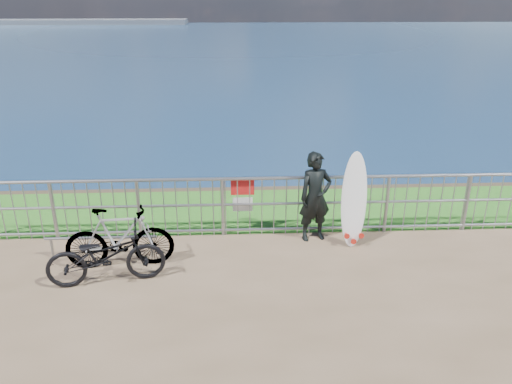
{
  "coord_description": "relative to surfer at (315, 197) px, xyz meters",
  "views": [
    {
      "loc": [
        -0.29,
        -6.67,
        4.13
      ],
      "look_at": [
        0.08,
        1.2,
        1.0
      ],
      "focal_mm": 35.0,
      "sensor_mm": 36.0,
      "label": 1
    }
  ],
  "objects": [
    {
      "name": "grass_strip",
      "position": [
        -1.14,
        1.31,
        -0.8
      ],
      "size": [
        120.0,
        120.0,
        0.0
      ],
      "primitive_type": "plane",
      "color": "#28701F",
      "rests_on": "ground"
    },
    {
      "name": "seascape",
      "position": [
        -44.89,
        146.1,
        -4.84
      ],
      "size": [
        260.0,
        260.0,
        5.0
      ],
      "color": "brown",
      "rests_on": "ground"
    },
    {
      "name": "surfboard",
      "position": [
        0.64,
        -0.22,
        -0.04
      ],
      "size": [
        0.5,
        0.46,
        1.67
      ],
      "color": "white",
      "rests_on": "ground"
    },
    {
      "name": "bike_rack",
      "position": [
        -3.66,
        -0.52,
        -0.5
      ],
      "size": [
        1.85,
        0.05,
        0.38
      ],
      "color": "gray",
      "rests_on": "ground"
    },
    {
      "name": "bicycle_near",
      "position": [
        -3.38,
        -1.33,
        -0.35
      ],
      "size": [
        1.84,
        0.91,
        0.92
      ],
      "primitive_type": "imported",
      "rotation": [
        0.0,
        0.0,
        1.75
      ],
      "color": "black",
      "rests_on": "ground"
    },
    {
      "name": "surfer",
      "position": [
        0.0,
        0.0,
        0.0
      ],
      "size": [
        0.67,
        0.52,
        1.63
      ],
      "primitive_type": "imported",
      "rotation": [
        0.0,
        0.0,
        0.25
      ],
      "color": "black",
      "rests_on": "ground"
    },
    {
      "name": "bicycle_far",
      "position": [
        -3.27,
        -0.84,
        -0.3
      ],
      "size": [
        1.75,
        0.63,
        1.03
      ],
      "primitive_type": "imported",
      "rotation": [
        0.0,
        0.0,
        1.66
      ],
      "color": "black",
      "rests_on": "ground"
    },
    {
      "name": "railing",
      "position": [
        -1.12,
        0.21,
        -0.23
      ],
      "size": [
        10.06,
        0.1,
        1.13
      ],
      "color": "gray",
      "rests_on": "ground"
    }
  ]
}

